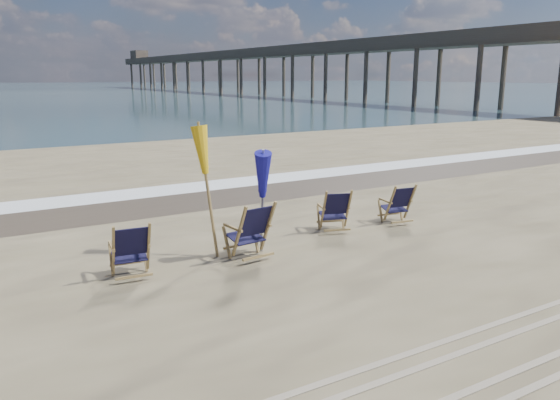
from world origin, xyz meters
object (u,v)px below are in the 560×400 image
(beach_chair_1, at_px, (268,229))
(beach_chair_2, at_px, (348,210))
(beach_chair_3, at_px, (410,203))
(umbrella_yellow, at_px, (208,157))
(umbrella_blue, at_px, (262,175))
(fishing_pier, at_px, (256,66))
(beach_chair_0, at_px, (149,249))

(beach_chair_1, relative_size, beach_chair_2, 1.14)
(beach_chair_3, height_order, umbrella_yellow, umbrella_yellow)
(beach_chair_2, relative_size, umbrella_blue, 0.47)
(beach_chair_2, relative_size, fishing_pier, 0.01)
(beach_chair_2, bearing_deg, umbrella_blue, 29.98)
(beach_chair_1, relative_size, umbrella_blue, 0.54)
(beach_chair_2, bearing_deg, umbrella_yellow, 17.69)
(umbrella_yellow, bearing_deg, beach_chair_0, -157.65)
(beach_chair_1, height_order, beach_chair_3, beach_chair_1)
(umbrella_yellow, height_order, umbrella_blue, umbrella_yellow)
(beach_chair_0, xyz_separation_m, umbrella_blue, (2.10, 0.02, 1.01))
(beach_chair_3, bearing_deg, beach_chair_0, 12.19)
(beach_chair_1, distance_m, beach_chair_2, 2.29)
(beach_chair_1, bearing_deg, umbrella_blue, -73.20)
(beach_chair_1, bearing_deg, beach_chair_2, -171.63)
(beach_chair_0, distance_m, beach_chair_3, 5.97)
(fishing_pier, bearing_deg, beach_chair_3, -115.78)
(beach_chair_3, relative_size, fishing_pier, 0.01)
(beach_chair_2, height_order, umbrella_blue, umbrella_blue)
(beach_chair_0, xyz_separation_m, umbrella_yellow, (1.30, 0.53, 1.32))
(beach_chair_2, bearing_deg, beach_chair_1, 33.27)
(beach_chair_0, bearing_deg, umbrella_blue, -173.28)
(umbrella_yellow, bearing_deg, beach_chair_1, -36.92)
(beach_chair_0, relative_size, fishing_pier, 0.01)
(beach_chair_0, distance_m, fishing_pier, 82.98)
(beach_chair_1, bearing_deg, beach_chair_3, -179.52)
(beach_chair_2, height_order, umbrella_yellow, umbrella_yellow)
(beach_chair_2, bearing_deg, beach_chair_3, -165.93)
(beach_chair_0, height_order, beach_chair_1, beach_chair_1)
(beach_chair_3, xyz_separation_m, fishing_pier, (34.72, 71.89, 4.19))
(beach_chair_1, relative_size, fishing_pier, 0.01)
(beach_chair_0, xyz_separation_m, beach_chair_1, (2.15, -0.11, 0.05))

